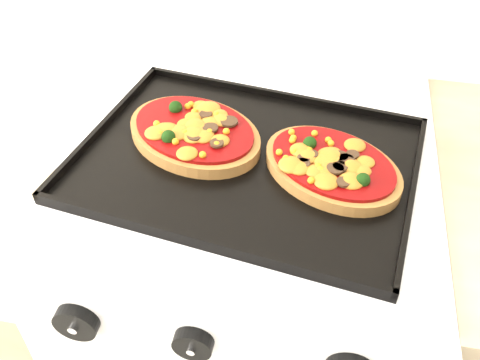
% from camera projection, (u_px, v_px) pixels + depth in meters
% --- Properties ---
extents(stove, '(0.60, 0.60, 0.91)m').
position_uv_depth(stove, '(249.00, 311.00, 1.17)').
color(stove, white).
rests_on(stove, floor).
extents(control_panel, '(0.60, 0.02, 0.09)m').
position_uv_depth(control_panel, '(207.00, 332.00, 0.68)').
color(control_panel, white).
rests_on(control_panel, stove).
extents(knob_left, '(0.06, 0.02, 0.06)m').
position_uv_depth(knob_left, '(76.00, 323.00, 0.69)').
color(knob_left, black).
rests_on(knob_left, control_panel).
extents(knob_center, '(0.05, 0.02, 0.05)m').
position_uv_depth(knob_center, '(193.00, 344.00, 0.67)').
color(knob_center, black).
rests_on(knob_center, control_panel).
extents(baking_tray, '(0.56, 0.45, 0.02)m').
position_uv_depth(baking_tray, '(246.00, 158.00, 0.84)').
color(baking_tray, black).
rests_on(baking_tray, stove).
extents(pizza_left, '(0.29, 0.26, 0.03)m').
position_uv_depth(pizza_left, '(194.00, 131.00, 0.86)').
color(pizza_left, '#995D34').
rests_on(pizza_left, baking_tray).
extents(pizza_right, '(0.27, 0.25, 0.03)m').
position_uv_depth(pizza_right, '(332.00, 165.00, 0.80)').
color(pizza_right, '#995D34').
rests_on(pizza_right, baking_tray).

